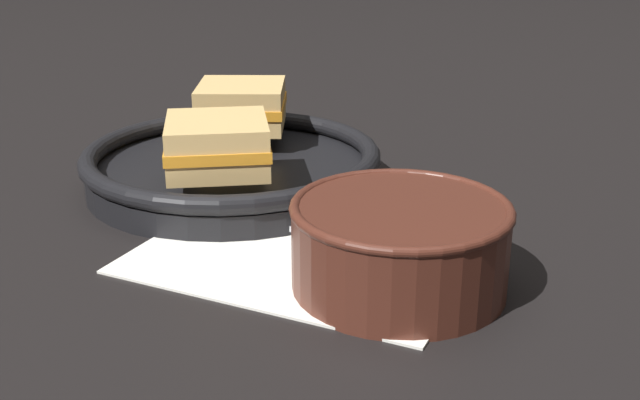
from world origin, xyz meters
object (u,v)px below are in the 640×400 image
Objects in this scene: sandwich_near_left at (241,106)px; sandwich_near_right at (217,145)px; spoon at (331,242)px; soup_bowl at (400,240)px; skillet at (232,166)px.

sandwich_near_left is 0.14m from sandwich_near_right.
sandwich_near_right is at bearing -177.40° from spoon.
soup_bowl is 1.06× the size of spoon.
skillet is (-0.21, 0.16, -0.02)m from soup_bowl.
sandwich_near_left is at bearing 107.14° from sandwich_near_right.
skillet is 2.35× the size of sandwich_near_right.
sandwich_near_right reaches higher than soup_bowl.
soup_bowl is 0.55× the size of skillet.
spoon is at bearing -19.40° from sandwich_near_right.
sandwich_near_right is (0.02, -0.07, 0.04)m from skillet.
sandwich_near_left is (-0.17, 0.18, 0.06)m from spoon.
sandwich_near_left reaches higher than skillet.
skillet is 2.48× the size of sandwich_near_left.
sandwich_near_left is at bearing 107.14° from skillet.
sandwich_near_right is at bearing -72.86° from sandwich_near_left.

